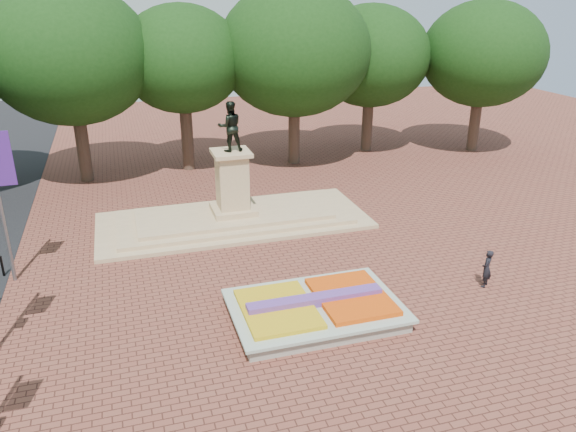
% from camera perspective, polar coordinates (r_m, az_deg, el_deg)
% --- Properties ---
extents(ground, '(90.00, 90.00, 0.00)m').
position_cam_1_polar(ground, '(22.84, -1.33, -8.06)').
color(ground, brown).
rests_on(ground, ground).
extents(flower_bed, '(6.30, 4.30, 0.91)m').
position_cam_1_polar(flower_bed, '(21.29, 2.85, -9.35)').
color(flower_bed, gray).
rests_on(flower_bed, ground).
extents(monument, '(14.00, 6.00, 6.40)m').
position_cam_1_polar(monument, '(29.52, -5.59, 0.93)').
color(monument, tan).
rests_on(monument, ground).
extents(tree_row_back, '(44.80, 8.80, 10.43)m').
position_cam_1_polar(tree_row_back, '(38.13, -5.57, 14.72)').
color(tree_row_back, '#3C2921').
rests_on(tree_row_back, ground).
extents(pedestrian, '(0.70, 0.68, 1.62)m').
position_cam_1_polar(pedestrian, '(24.53, 19.53, -5.05)').
color(pedestrian, black).
rests_on(pedestrian, ground).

